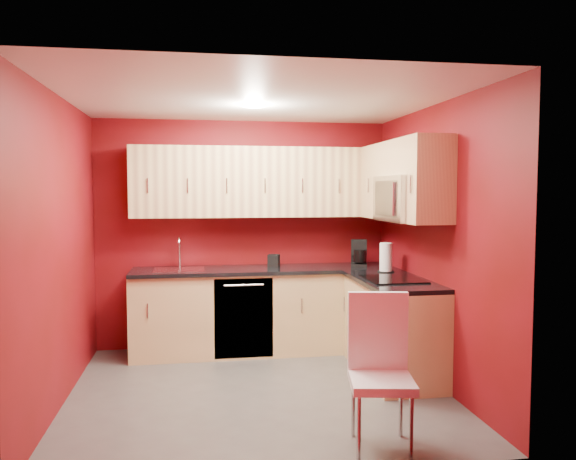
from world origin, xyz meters
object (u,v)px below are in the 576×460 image
object	(u,v)px
sink	(179,266)
paper_towel	(386,258)
napkin_holder	(274,260)
coffee_maker	(359,253)
dining_chair	(381,373)
microwave	(406,199)

from	to	relation	value
sink	paper_towel	distance (m)	2.14
napkin_holder	paper_towel	world-z (taller)	paper_towel
coffee_maker	sink	bearing A→B (deg)	-166.00
napkin_holder	dining_chair	size ratio (longest dim) A/B	0.13
sink	coffee_maker	bearing A→B (deg)	-1.12
sink	coffee_maker	size ratio (longest dim) A/B	1.83
napkin_holder	paper_towel	xyz separation A→B (m)	(1.07, -0.60, 0.08)
napkin_holder	dining_chair	bearing A→B (deg)	-81.13
sink	coffee_maker	xyz separation A→B (m)	(1.94, -0.04, 0.11)
sink	paper_towel	xyz separation A→B (m)	(2.08, -0.52, 0.11)
dining_chair	napkin_holder	bearing A→B (deg)	109.00
paper_towel	dining_chair	bearing A→B (deg)	-109.74
microwave	dining_chair	size ratio (longest dim) A/B	0.74
paper_towel	coffee_maker	bearing A→B (deg)	106.47
dining_chair	sink	bearing A→B (deg)	130.35
coffee_maker	paper_towel	bearing A→B (deg)	-58.41
microwave	dining_chair	distance (m)	1.94
sink	dining_chair	world-z (taller)	sink
microwave	dining_chair	world-z (taller)	microwave
microwave	napkin_holder	distance (m)	1.68
microwave	coffee_maker	world-z (taller)	microwave
sink	napkin_holder	size ratio (longest dim) A/B	4.04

